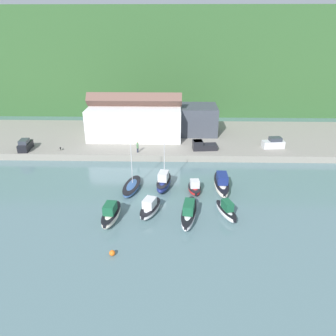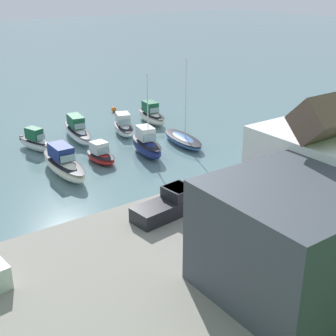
% 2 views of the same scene
% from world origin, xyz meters
% --- Properties ---
extents(ground_plane, '(320.00, 320.00, 0.00)m').
position_xyz_m(ground_plane, '(0.00, 0.00, 0.00)').
color(ground_plane, slate).
extents(yacht_club_building, '(12.65, 8.04, 6.09)m').
position_xyz_m(yacht_club_building, '(6.53, 27.98, 4.35)').
color(yacht_club_building, '#3D424C').
rests_on(yacht_club_building, quay_promenade).
extents(moored_boat_0, '(3.24, 7.34, 9.46)m').
position_xyz_m(moored_boat_0, '(-3.05, 2.92, 0.53)').
color(moored_boat_0, '#33568E').
rests_on(moored_boat_0, ground_plane).
extents(moored_boat_1, '(2.96, 6.27, 8.55)m').
position_xyz_m(moored_boat_1, '(2.00, 3.40, 1.12)').
color(moored_boat_1, navy).
rests_on(moored_boat_1, ground_plane).
extents(moored_boat_2, '(2.22, 4.30, 2.06)m').
position_xyz_m(moored_boat_2, '(6.82, 2.40, 0.73)').
color(moored_boat_2, red).
rests_on(moored_boat_2, ground_plane).
extents(moored_boat_3, '(2.22, 8.15, 2.82)m').
position_xyz_m(moored_boat_3, '(11.10, 3.25, 1.04)').
color(moored_boat_3, white).
rests_on(moored_boat_3, ground_plane).
extents(moored_boat_4, '(2.64, 6.34, 2.65)m').
position_xyz_m(moored_boat_4, '(-4.69, -5.90, 0.97)').
color(moored_boat_4, white).
rests_on(moored_boat_4, ground_plane).
extents(moored_boat_5, '(3.68, 5.94, 2.42)m').
position_xyz_m(moored_boat_5, '(0.38, -4.06, 0.87)').
color(moored_boat_5, silver).
rests_on(moored_boat_5, ground_plane).
extents(moored_boat_6, '(3.04, 8.22, 2.70)m').
position_xyz_m(moored_boat_6, '(5.68, -5.32, 0.99)').
color(moored_boat_6, white).
rests_on(moored_boat_6, ground_plane).
extents(moored_boat_7, '(3.09, 5.54, 2.43)m').
position_xyz_m(moored_boat_7, '(10.78, -4.53, 0.88)').
color(moored_boat_7, silver).
rests_on(moored_boat_7, ground_plane).
extents(pickup_truck_0, '(4.90, 2.44, 1.90)m').
position_xyz_m(pickup_truck_0, '(9.12, 17.36, 2.12)').
color(pickup_truck_0, black).
rests_on(pickup_truck_0, quay_promenade).
extents(person_on_quay, '(0.40, 0.40, 2.14)m').
position_xyz_m(person_on_quay, '(-3.44, 15.66, 2.40)').
color(person_on_quay, '#232838').
rests_on(person_on_quay, quay_promenade).
extents(mooring_buoy_0, '(0.68, 0.68, 0.68)m').
position_xyz_m(mooring_buoy_0, '(-3.30, -13.07, 0.34)').
color(mooring_buoy_0, orange).
rests_on(mooring_buoy_0, ground_plane).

